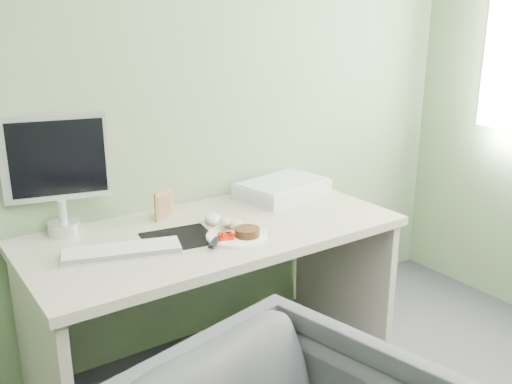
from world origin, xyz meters
TOP-DOWN VIEW (x-y plane):
  - wall_back at (0.00, 2.00)m, footprint 3.50×0.00m
  - desk at (0.00, 1.62)m, footprint 1.60×0.75m
  - plate at (0.02, 1.48)m, footprint 0.25×0.25m
  - steak at (0.05, 1.45)m, footprint 0.14×0.14m
  - potato_pile at (0.05, 1.54)m, footprint 0.13×0.11m
  - carrot_heap at (-0.04, 1.47)m, footprint 0.07×0.06m
  - steak_knife at (-0.09, 1.46)m, footprint 0.19×0.17m
  - mousepad at (-0.18, 1.60)m, footprint 0.31×0.28m
  - keyboard at (-0.43, 1.59)m, footprint 0.46×0.26m
  - computer_mouse at (0.03, 1.68)m, footprint 0.10×0.13m
  - photo_frame at (-0.13, 1.85)m, footprint 0.10×0.05m
  - eyedrop_bottle at (-0.08, 1.90)m, footprint 0.02×0.02m
  - scanner at (0.52, 1.83)m, footprint 0.48×0.37m
  - monitor at (-0.55, 1.94)m, footprint 0.42×0.16m

SIDE VIEW (x-z plane):
  - desk at x=0.00m, z-range 0.18..0.91m
  - mousepad at x=-0.18m, z-range 0.73..0.73m
  - plate at x=0.02m, z-range 0.73..0.74m
  - keyboard at x=-0.43m, z-range 0.74..0.76m
  - computer_mouse at x=0.03m, z-range 0.73..0.77m
  - steak_knife at x=-0.09m, z-range 0.75..0.76m
  - steak at x=0.05m, z-range 0.74..0.78m
  - eyedrop_bottle at x=-0.08m, z-range 0.73..0.79m
  - carrot_heap at x=-0.04m, z-range 0.74..0.78m
  - scanner at x=0.52m, z-range 0.73..0.80m
  - potato_pile at x=0.05m, z-range 0.74..0.80m
  - photo_frame at x=-0.13m, z-range 0.73..0.86m
  - monitor at x=-0.55m, z-range 0.76..1.26m
  - wall_back at x=0.00m, z-range -0.40..3.10m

